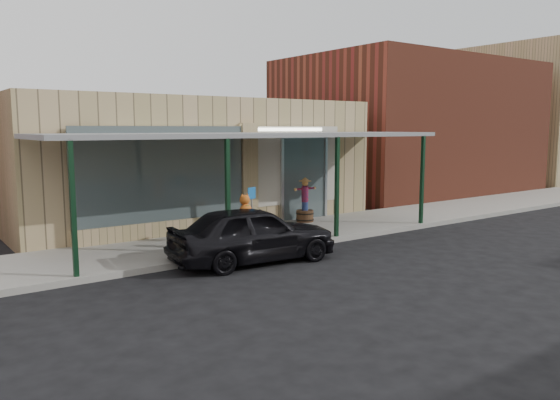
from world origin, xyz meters
TOP-DOWN VIEW (x-y plane):
  - ground at (0.00, 0.00)m, footprint 120.00×120.00m
  - sidewalk at (0.00, 3.60)m, footprint 40.00×3.20m
  - storefront at (-0.00, 8.16)m, footprint 12.00×6.25m
  - awning at (0.00, 3.56)m, footprint 12.00×3.00m
  - block_buildings_near at (2.01, 9.20)m, footprint 61.00×8.00m
  - barrel_scarecrow at (2.62, 4.62)m, footprint 0.88×0.73m
  - barrel_pumpkin at (-0.13, 3.27)m, footprint 0.80×0.80m
  - handicap_sign at (-0.66, 2.82)m, footprint 0.30×0.12m
  - parked_sedan at (-1.49, 1.50)m, footprint 4.24×2.02m

SIDE VIEW (x-z plane):
  - ground at x=0.00m, z-range 0.00..0.00m
  - sidewalk at x=0.00m, z-range 0.00..0.15m
  - barrel_pumpkin at x=-0.13m, z-range 0.04..0.80m
  - barrel_scarecrow at x=2.62m, z-range -0.09..1.39m
  - parked_sedan at x=-1.49m, z-range -0.09..1.50m
  - handicap_sign at x=-0.66m, z-range 0.37..1.88m
  - storefront at x=0.00m, z-range -0.01..4.19m
  - awning at x=0.00m, z-range 1.49..4.53m
  - block_buildings_near at x=2.01m, z-range -0.23..7.77m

